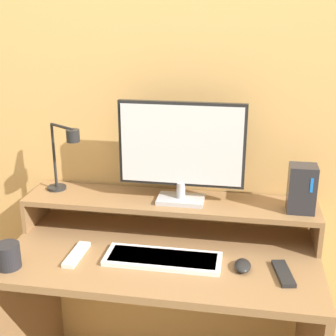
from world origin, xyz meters
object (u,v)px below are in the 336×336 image
object	(u,v)px
desk_lamp	(65,153)
mouse	(243,266)
mug	(8,256)
router_dock	(302,189)
monitor	(181,149)
keyboard	(163,259)
remote_secondary	(283,273)
remote_control	(77,254)

from	to	relation	value
desk_lamp	mouse	world-z (taller)	desk_lamp
mouse	mug	bearing A→B (deg)	-171.18
desk_lamp	mouse	size ratio (longest dim) A/B	3.18
desk_lamp	router_dock	distance (m)	0.97
monitor	desk_lamp	bearing A→B (deg)	179.70
router_dock	keyboard	xyz separation A→B (m)	(-0.51, -0.22, -0.23)
router_dock	desk_lamp	bearing A→B (deg)	178.97
router_dock	keyboard	world-z (taller)	router_dock
monitor	remote_secondary	xyz separation A→B (m)	(0.41, -0.25, -0.36)
monitor	keyboard	bearing A→B (deg)	-98.24
monitor	remote_control	distance (m)	0.58
keyboard	mug	bearing A→B (deg)	-165.86
router_dock	remote_secondary	world-z (taller)	router_dock
mug	keyboard	bearing A→B (deg)	14.14
mouse	remote_secondary	world-z (taller)	mouse
desk_lamp	remote_control	world-z (taller)	desk_lamp
remote_control	mug	bearing A→B (deg)	-151.74
keyboard	mouse	distance (m)	0.30
remote_secondary	mug	world-z (taller)	mug
monitor	router_dock	distance (m)	0.49
mug	remote_control	bearing A→B (deg)	28.26
monitor	desk_lamp	xyz separation A→B (m)	(-0.49, 0.00, -0.04)
keyboard	mouse	world-z (taller)	mouse
keyboard	remote_control	size ratio (longest dim) A/B	2.38
keyboard	router_dock	bearing A→B (deg)	23.11
router_dock	mug	xyz separation A→B (m)	(-1.06, -0.36, -0.20)
keyboard	remote_control	world-z (taller)	keyboard
remote_secondary	mug	size ratio (longest dim) A/B	1.82
router_dock	mouse	world-z (taller)	router_dock
keyboard	remote_secondary	size ratio (longest dim) A/B	2.57
keyboard	remote_secondary	distance (m)	0.44
keyboard	remote_control	xyz separation A→B (m)	(-0.33, -0.02, -0.00)
desk_lamp	remote_secondary	distance (m)	0.99
mouse	mug	world-z (taller)	mug
mouse	remote_control	xyz separation A→B (m)	(-0.63, -0.01, -0.01)
monitor	mug	world-z (taller)	monitor
monitor	keyboard	world-z (taller)	monitor
router_dock	mug	size ratio (longest dim) A/B	2.02
remote_secondary	keyboard	bearing A→B (deg)	176.97
remote_control	mug	world-z (taller)	mug
remote_control	monitor	bearing A→B (deg)	34.62
mug	remote_secondary	bearing A→B (deg)	6.62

